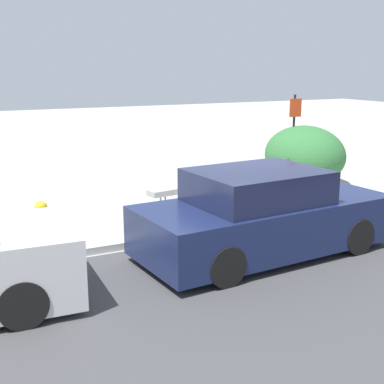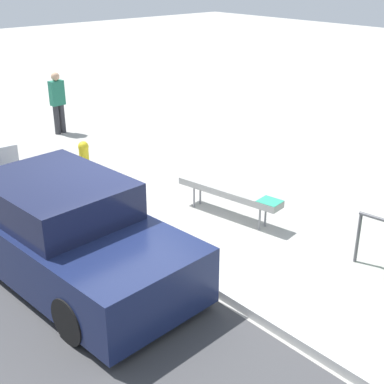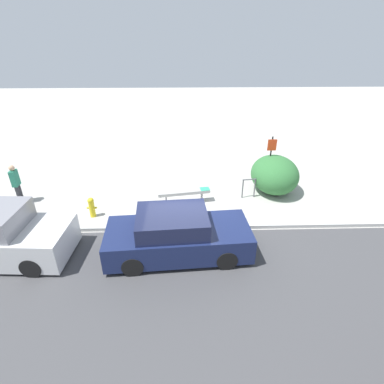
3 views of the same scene
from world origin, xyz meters
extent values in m
plane|color=#ADAAA3|center=(0.00, 0.00, 0.00)|extent=(60.00, 60.00, 0.00)
cube|color=#B7B7B2|center=(0.00, 0.00, 0.07)|extent=(60.00, 0.20, 0.13)
cylinder|color=gray|center=(-0.60, 1.57, 0.21)|extent=(0.04, 0.04, 0.41)
cylinder|color=gray|center=(0.79, 1.79, 0.21)|extent=(0.04, 0.04, 0.41)
cylinder|color=gray|center=(-0.63, 1.75, 0.21)|extent=(0.04, 0.04, 0.41)
cylinder|color=gray|center=(0.76, 1.97, 0.21)|extent=(0.04, 0.04, 0.41)
cube|color=#999993|center=(0.08, 1.77, 0.47)|extent=(2.04, 0.64, 0.12)
cube|color=teal|center=(0.90, 1.90, 0.53)|extent=(0.41, 0.37, 0.01)
cylinder|color=#515156|center=(2.43, 2.11, 0.40)|extent=(0.05, 0.05, 0.80)
cylinder|color=#515156|center=(2.92, 2.17, 0.40)|extent=(0.05, 0.05, 0.80)
cylinder|color=#515156|center=(2.67, 2.14, 0.80)|extent=(0.55, 0.12, 0.05)
cylinder|color=black|center=(3.62, 2.90, 1.15)|extent=(0.06, 0.06, 2.30)
cube|color=red|center=(3.62, 2.86, 1.97)|extent=(0.36, 0.02, 0.46)
cylinder|color=gold|center=(-3.24, 0.87, 0.30)|extent=(0.20, 0.20, 0.60)
sphere|color=gold|center=(-3.24, 0.87, 0.66)|extent=(0.22, 0.22, 0.22)
cylinder|color=gold|center=(-3.38, 0.87, 0.36)|extent=(0.08, 0.07, 0.07)
cylinder|color=gold|center=(-3.10, 0.87, 0.36)|extent=(0.08, 0.07, 0.07)
ellipsoid|color=#337038|center=(3.82, 2.66, 0.76)|extent=(1.92, 2.28, 1.52)
cylinder|color=#333338|center=(-6.33, 1.89, 0.38)|extent=(0.15, 0.15, 0.75)
cylinder|color=#333338|center=(-6.34, 2.06, 0.38)|extent=(0.15, 0.15, 0.75)
cube|color=#267259|center=(-6.33, 1.97, 1.06)|extent=(0.22, 0.37, 0.62)
sphere|color=tan|center=(-6.33, 1.97, 1.48)|extent=(0.21, 0.21, 0.21)
cylinder|color=black|center=(1.14, -0.38, 0.30)|extent=(0.61, 0.22, 0.60)
cylinder|color=black|center=(1.26, -1.98, 0.30)|extent=(0.61, 0.22, 0.60)
cylinder|color=black|center=(-1.46, -0.56, 0.30)|extent=(0.61, 0.22, 0.60)
cylinder|color=black|center=(-1.35, -2.16, 0.30)|extent=(0.61, 0.22, 0.60)
cube|color=#19234C|center=(-0.10, -1.27, 0.51)|extent=(4.32, 2.03, 0.77)
cube|color=#1A203E|center=(-0.27, -1.28, 1.15)|extent=(2.12, 1.71, 0.54)
cylinder|color=black|center=(-4.00, -0.54, 0.30)|extent=(0.61, 0.21, 0.60)
cylinder|color=black|center=(-4.08, -2.14, 0.30)|extent=(0.61, 0.21, 0.60)
cube|color=silver|center=(-5.28, -1.27, 0.55)|extent=(4.09, 1.95, 0.91)
camera|label=1|loc=(-4.92, -8.20, 3.03)|focal=50.00mm
camera|label=2|loc=(6.03, -4.30, 4.15)|focal=50.00mm
camera|label=3|loc=(0.10, -8.45, 5.91)|focal=28.00mm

